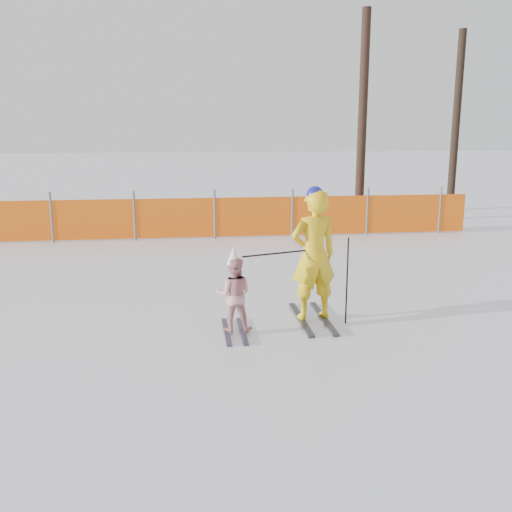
% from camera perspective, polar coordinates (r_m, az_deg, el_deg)
% --- Properties ---
extents(ground, '(120.00, 120.00, 0.00)m').
position_cam_1_polar(ground, '(7.88, 0.46, -7.92)').
color(ground, white).
rests_on(ground, ground).
extents(adult, '(0.76, 1.48, 1.98)m').
position_cam_1_polar(adult, '(8.24, 5.78, 0.12)').
color(adult, black).
rests_on(adult, ground).
extents(child, '(0.56, 1.06, 1.22)m').
position_cam_1_polar(child, '(7.81, -2.21, -3.81)').
color(child, black).
rests_on(child, ground).
extents(ski_poles, '(1.53, 0.32, 1.27)m').
position_cam_1_polar(ski_poles, '(8.09, 6.00, -1.32)').
color(ski_poles, black).
rests_on(ski_poles, ground).
extents(safety_fence, '(16.71, 0.06, 1.25)m').
position_cam_1_polar(safety_fence, '(14.54, -10.81, 3.72)').
color(safety_fence, '#595960').
rests_on(safety_fence, ground).
extents(tree_trunks, '(4.22, 2.55, 6.01)m').
position_cam_1_polar(tree_trunks, '(18.78, 15.35, 12.90)').
color(tree_trunks, black).
rests_on(tree_trunks, ground).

